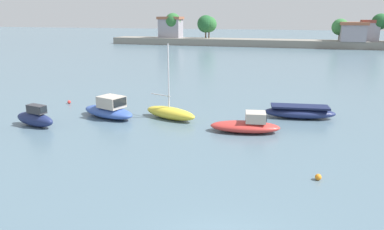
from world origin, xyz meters
TOP-DOWN VIEW (x-y plane):
  - moored_boat_0 at (-15.69, 10.72)m, footprint 3.57×1.67m
  - moored_boat_1 at (-11.82, 14.18)m, footprint 5.07×3.17m
  - moored_boat_2 at (-7.22, 15.13)m, footprint 4.59×2.56m
  - moored_boat_3 at (-1.25, 13.62)m, footprint 4.83×2.37m
  - moored_boat_4 at (2.12, 18.14)m, footprint 5.46×2.30m
  - mooring_buoy_0 at (-17.44, 17.11)m, footprint 0.29×0.29m
  - mooring_buoy_1 at (3.01, 7.39)m, footprint 0.30×0.30m
  - distant_shoreline at (0.01, 84.14)m, footprint 95.17×7.66m

SIDE VIEW (x-z plane):
  - mooring_buoy_0 at x=-17.44m, z-range 0.00..0.29m
  - mooring_buoy_1 at x=3.01m, z-range 0.00..0.30m
  - moored_boat_4 at x=2.12m, z-range -0.02..0.94m
  - moored_boat_3 at x=-1.25m, z-range -0.22..1.18m
  - moored_boat_2 at x=-7.22m, z-range -2.32..3.28m
  - moored_boat_0 at x=-15.69m, z-range -0.18..1.39m
  - moored_boat_1 at x=-11.82m, z-range -0.23..1.47m
  - distant_shoreline at x=0.01m, z-range -1.52..6.74m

